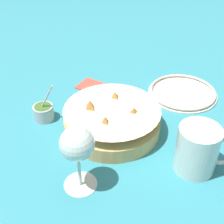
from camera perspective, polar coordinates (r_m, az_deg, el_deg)
ground_plane at (r=0.83m, az=0.42°, el=-4.36°), size 4.00×4.00×0.00m
food_basket at (r=0.83m, az=-0.03°, el=-1.54°), size 0.26×0.26×0.09m
sauce_cup at (r=0.89m, az=-12.41°, el=0.05°), size 0.07×0.06×0.12m
wine_glass at (r=0.63m, az=-6.39°, el=-6.21°), size 0.07×0.07×0.16m
beer_mug at (r=0.74m, az=15.34°, el=-6.85°), size 0.14×0.10×0.12m
side_plate at (r=1.01m, az=12.77°, el=3.57°), size 0.22×0.22×0.01m
napkin at (r=1.02m, az=-2.89°, el=4.55°), size 0.14×0.11×0.01m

